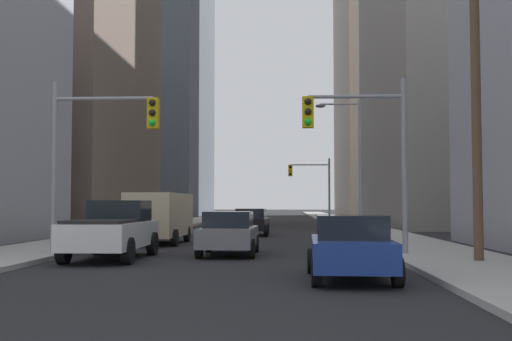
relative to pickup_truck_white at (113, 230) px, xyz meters
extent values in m
cube|color=#9E9E99|center=(-3.58, 34.26, -0.86)|extent=(3.71, 160.00, 0.15)
cube|color=#9E9E99|center=(10.82, 34.26, -0.86)|extent=(3.71, 160.00, 0.15)
cube|color=white|center=(0.00, -0.14, -0.13)|extent=(2.06, 5.42, 0.80)
cube|color=black|center=(0.00, 0.84, 0.62)|extent=(1.82, 1.82, 0.70)
cube|color=black|center=(0.00, -1.49, 0.32)|extent=(1.79, 2.39, 0.10)
cylinder|color=black|center=(-0.96, 1.59, -0.53)|extent=(0.28, 0.80, 0.80)
cylinder|color=black|center=(0.96, 1.59, -0.53)|extent=(0.28, 0.80, 0.80)
cylinder|color=black|center=(-0.96, -1.86, -0.53)|extent=(0.28, 0.80, 0.80)
cylinder|color=black|center=(0.96, -1.86, -0.53)|extent=(0.28, 0.80, 0.80)
cube|color=#C6B793|center=(-0.03, 7.86, 0.38)|extent=(2.20, 5.27, 1.90)
cube|color=black|center=(-0.03, 10.47, 0.79)|extent=(1.76, 0.09, 0.60)
cylinder|color=black|center=(-0.99, 9.53, -0.57)|extent=(0.24, 0.72, 0.72)
cylinder|color=black|center=(0.93, 9.53, -0.57)|extent=(0.24, 0.72, 0.72)
cylinder|color=black|center=(-0.99, 6.20, -0.57)|extent=(0.24, 0.72, 0.72)
cylinder|color=black|center=(0.93, 6.20, -0.57)|extent=(0.24, 0.72, 0.72)
cube|color=navy|center=(7.13, -5.35, -0.29)|extent=(1.94, 4.26, 0.65)
cube|color=black|center=(7.13, -5.50, 0.31)|extent=(1.65, 1.95, 0.55)
cylinder|color=black|center=(6.27, -4.01, -0.61)|extent=(0.22, 0.64, 0.64)
cylinder|color=black|center=(8.00, -4.01, -0.61)|extent=(0.22, 0.64, 0.64)
cylinder|color=black|center=(6.27, -6.70, -0.61)|extent=(0.22, 0.64, 0.64)
cylinder|color=black|center=(8.00, -6.70, -0.61)|extent=(0.22, 0.64, 0.64)
cube|color=slate|center=(3.62, 1.74, -0.29)|extent=(1.87, 4.23, 0.65)
cube|color=black|center=(3.62, 1.59, 0.31)|extent=(1.62, 1.93, 0.55)
cylinder|color=black|center=(2.76, 3.09, -0.61)|extent=(0.22, 0.64, 0.64)
cylinder|color=black|center=(4.48, 3.09, -0.61)|extent=(0.22, 0.64, 0.64)
cylinder|color=black|center=(2.76, 0.40, -0.61)|extent=(0.22, 0.64, 0.64)
cylinder|color=black|center=(4.48, 0.40, -0.61)|extent=(0.22, 0.64, 0.64)
cube|color=black|center=(3.63, 15.62, -0.29)|extent=(1.95, 4.26, 0.65)
cube|color=black|center=(3.63, 15.47, 0.31)|extent=(1.65, 1.96, 0.55)
cylinder|color=black|center=(2.77, 16.97, -0.61)|extent=(0.22, 0.64, 0.64)
cylinder|color=black|center=(4.50, 16.97, -0.61)|extent=(0.22, 0.64, 0.64)
cylinder|color=black|center=(2.77, 14.28, -0.61)|extent=(0.22, 0.64, 0.64)
cylinder|color=black|center=(4.50, 14.28, -0.61)|extent=(0.22, 0.64, 0.64)
cylinder|color=gray|center=(-2.33, 0.97, 2.07)|extent=(0.18, 0.18, 6.00)
cylinder|color=gray|center=(-0.62, 0.97, 4.47)|extent=(3.41, 0.12, 0.12)
cube|color=gold|center=(1.08, 0.97, 3.94)|extent=(0.38, 0.30, 1.05)
sphere|color=black|center=(1.08, 0.80, 4.28)|extent=(0.24, 0.24, 0.24)
sphere|color=black|center=(1.08, 0.80, 3.94)|extent=(0.24, 0.24, 0.24)
sphere|color=#19D833|center=(1.08, 0.80, 3.60)|extent=(0.24, 0.24, 0.24)
cylinder|color=gray|center=(9.57, 0.97, 2.07)|extent=(0.18, 0.18, 6.00)
cylinder|color=gray|center=(7.96, 0.97, 4.47)|extent=(3.21, 0.12, 0.12)
cube|color=gold|center=(6.36, 0.97, 3.94)|extent=(0.38, 0.30, 1.05)
sphere|color=black|center=(6.36, 0.80, 4.28)|extent=(0.24, 0.24, 0.24)
sphere|color=black|center=(6.36, 0.80, 3.94)|extent=(0.24, 0.24, 0.24)
sphere|color=#19D833|center=(6.36, 0.80, 3.60)|extent=(0.24, 0.24, 0.24)
cylinder|color=gray|center=(9.57, 38.53, 2.07)|extent=(0.18, 0.18, 6.00)
cylinder|color=gray|center=(7.78, 38.53, 4.47)|extent=(3.58, 0.12, 0.12)
cube|color=gold|center=(5.99, 38.53, 3.94)|extent=(0.38, 0.30, 1.05)
sphere|color=black|center=(5.99, 38.36, 4.28)|extent=(0.24, 0.24, 0.24)
sphere|color=#F9A514|center=(5.99, 38.36, 3.94)|extent=(0.24, 0.24, 0.24)
sphere|color=black|center=(5.99, 38.36, 3.60)|extent=(0.24, 0.24, 0.24)
cylinder|color=brown|center=(11.19, -1.66, 3.93)|extent=(0.28, 0.28, 9.72)
cylinder|color=gray|center=(9.67, 14.69, 2.82)|extent=(0.16, 0.16, 7.50)
cylinder|color=gray|center=(8.59, 14.69, 6.37)|extent=(2.15, 0.10, 0.10)
ellipsoid|color=#4C4C51|center=(7.52, 14.69, 6.27)|extent=(0.56, 0.32, 0.20)
cube|color=#66564C|center=(-15.46, 30.04, 9.83)|extent=(17.68, 21.90, 21.53)
cube|color=#4C515B|center=(-15.32, 75.11, 23.16)|extent=(16.90, 28.69, 48.18)
cube|color=gray|center=(24.73, 34.14, 13.22)|extent=(22.64, 26.59, 28.30)
camera|label=1|loc=(5.63, -20.54, 0.85)|focal=44.89mm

